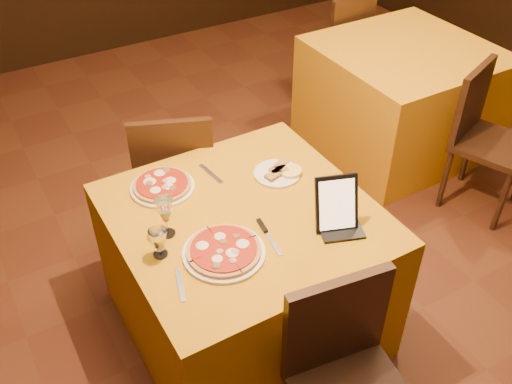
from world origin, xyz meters
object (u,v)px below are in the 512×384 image
chair_main_far (176,173)px  chair_side_near (494,144)px  chair_side_far (333,45)px  side_table (400,98)px  pizza_near (224,251)px  main_table (245,272)px  water_glass (159,243)px  pizza_far (162,186)px  tablet (337,203)px  wine_glass (166,217)px

chair_main_far → chair_side_near: bearing=-179.5°
chair_main_far → chair_side_far: size_ratio=1.00×
chair_side_far → chair_main_far: bearing=22.6°
side_table → pizza_near: (-1.97, -1.09, 0.39)m
main_table → pizza_near: 0.47m
side_table → water_glass: water_glass is taller
pizza_near → pizza_far: (-0.05, 0.52, 0.00)m
chair_main_far → water_glass: size_ratio=7.00×
chair_main_far → tablet: tablet is taller
chair_main_far → chair_side_far: bearing=-130.3°
chair_main_far → chair_side_far: (1.78, 0.93, 0.00)m
tablet → chair_side_far: bearing=73.1°
pizza_near → water_glass: (-0.22, 0.13, 0.05)m
wine_glass → main_table: bearing=-7.0°
main_table → side_table: (1.78, 0.91, 0.00)m
side_table → pizza_near: bearing=-150.9°
main_table → pizza_far: 0.57m
chair_side_near → water_glass: chair_side_near is taller
pizza_far → tablet: bearing=-48.4°
pizza_far → tablet: 0.81m
chair_main_far → pizza_near: (-0.19, -0.98, 0.31)m
wine_glass → tablet: 0.71m
chair_side_far → pizza_far: 2.46m
chair_main_far → tablet: 1.18m
side_table → chair_side_near: (0.00, -0.82, 0.08)m
pizza_near → wine_glass: bearing=123.3°
pizza_near → side_table: bearing=29.1°
main_table → chair_side_far: chair_side_far is taller
wine_glass → pizza_near: bearing=-56.7°
main_table → water_glass: bearing=-172.3°
side_table → chair_side_far: bearing=90.0°
chair_side_near → wine_glass: bearing=160.2°
chair_side_near → wine_glass: size_ratio=4.79×
chair_main_far → chair_side_far: 2.00m
chair_side_far → wine_glass: (-2.12, -1.68, 0.39)m
tablet → chair_main_far: bearing=125.3°
main_table → pizza_far: pizza_far is taller
chair_side_near → chair_side_far: same height
pizza_near → chair_side_far: bearing=44.0°
chair_side_far → pizza_far: chair_side_far is taller
side_table → wine_glass: wine_glass is taller
chair_side_far → wine_glass: wine_glass is taller
chair_side_near → water_glass: 2.23m
chair_main_far → pizza_far: size_ratio=3.08×
tablet → side_table: bearing=58.3°
wine_glass → pizza_far: bearing=71.1°
main_table → pizza_far: (-0.24, 0.34, 0.39)m
chair_side_far → tablet: size_ratio=3.73×
water_glass → pizza_far: bearing=66.0°
chair_side_near → chair_side_far: bearing=68.9°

